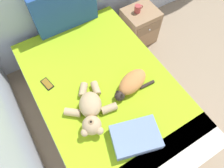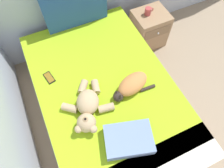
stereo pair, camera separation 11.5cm
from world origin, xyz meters
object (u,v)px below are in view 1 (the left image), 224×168
at_px(bed, 106,99).
at_px(throw_pillow, 136,137).
at_px(teddy_bear, 91,110).
at_px(cat, 131,83).
at_px(mug, 138,9).
at_px(nightstand, 139,26).
at_px(patterned_cushion, 65,8).
at_px(cell_phone, 47,84).

xyz_separation_m(bed, throw_pillow, (-0.04, -0.58, 0.32)).
relative_size(bed, throw_pillow, 5.24).
relative_size(teddy_bear, throw_pillow, 1.41).
relative_size(cat, mug, 3.69).
relative_size(nightstand, mug, 4.24).
xyz_separation_m(bed, teddy_bear, (-0.26, -0.18, 0.35)).
xyz_separation_m(patterned_cushion, nightstand, (0.91, -0.24, -0.53)).
bearing_deg(throw_pillow, bed, 85.63).
bearing_deg(cat, mug, 51.68).
relative_size(cell_phone, mug, 1.33).
bearing_deg(throw_pillow, patterned_cushion, 86.33).
relative_size(bed, nightstand, 4.12).
xyz_separation_m(cell_phone, nightstand, (1.45, 0.40, -0.28)).
distance_m(cat, nightstand, 1.19).
bearing_deg(bed, cat, -31.41).
bearing_deg(cell_phone, bed, -34.16).
bearing_deg(throw_pillow, teddy_bear, 117.75).
height_order(throw_pillow, nightstand, throw_pillow).
distance_m(cell_phone, nightstand, 1.53).
height_order(cat, teddy_bear, teddy_bear).
bearing_deg(mug, throw_pillow, -125.64).
distance_m(patterned_cushion, throw_pillow, 1.56).
height_order(bed, mug, mug).
bearing_deg(throw_pillow, mug, 54.36).
relative_size(throw_pillow, mug, 3.33).
height_order(patterned_cushion, cat, patterned_cushion).
bearing_deg(teddy_bear, cat, 5.99).
height_order(bed, patterned_cushion, patterned_cushion).
bearing_deg(mug, cell_phone, -163.22).
distance_m(teddy_bear, throw_pillow, 0.46).
distance_m(teddy_bear, nightstand, 1.56).
bearing_deg(patterned_cushion, nightstand, -14.58).
relative_size(cat, nightstand, 0.87).
relative_size(cat, cell_phone, 2.77).
height_order(teddy_bear, nightstand, teddy_bear).
bearing_deg(nightstand, patterned_cushion, 165.42).
xyz_separation_m(cell_phone, throw_pillow, (0.44, -0.91, 0.05)).
height_order(cat, mug, cat).
bearing_deg(bed, throw_pillow, -94.37).
bearing_deg(nightstand, bed, -142.95).
relative_size(bed, patterned_cushion, 2.86).
bearing_deg(nightstand, teddy_bear, -143.34).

